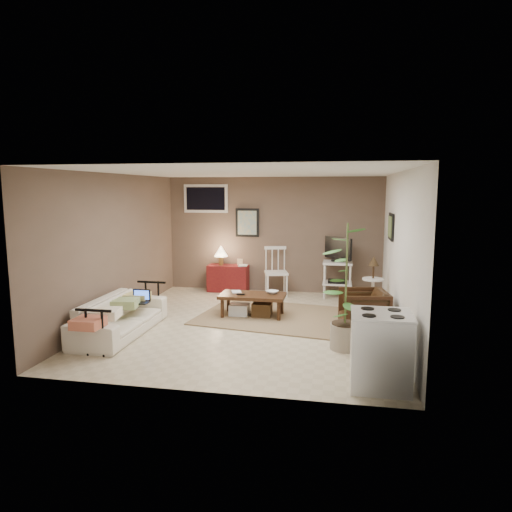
% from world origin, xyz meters
% --- Properties ---
extents(floor, '(5.00, 5.00, 0.00)m').
position_xyz_m(floor, '(0.00, 0.00, 0.00)').
color(floor, '#C1B293').
rests_on(floor, ground).
extents(art_back, '(0.50, 0.03, 0.60)m').
position_xyz_m(art_back, '(-0.55, 2.48, 1.45)').
color(art_back, black).
extents(art_right, '(0.03, 0.60, 0.45)m').
position_xyz_m(art_right, '(2.23, 1.05, 1.52)').
color(art_right, black).
extents(window, '(0.96, 0.03, 0.60)m').
position_xyz_m(window, '(-1.45, 2.48, 1.95)').
color(window, silver).
extents(rug, '(2.60, 2.20, 0.02)m').
position_xyz_m(rug, '(0.27, 0.53, 0.01)').
color(rug, '#7F614A').
rests_on(rug, floor).
extents(coffee_table, '(1.10, 0.57, 0.42)m').
position_xyz_m(coffee_table, '(-0.05, 0.45, 0.23)').
color(coffee_table, '#381B0F').
rests_on(coffee_table, floor).
extents(sofa, '(0.55, 1.87, 0.73)m').
position_xyz_m(sofa, '(-1.80, -0.82, 0.37)').
color(sofa, beige).
rests_on(sofa, floor).
extents(sofa_pillows, '(0.36, 1.78, 0.13)m').
position_xyz_m(sofa_pillows, '(-1.76, -1.04, 0.45)').
color(sofa_pillows, '#F3E8C9').
rests_on(sofa_pillows, sofa).
extents(sofa_end_rails, '(0.50, 1.87, 0.63)m').
position_xyz_m(sofa_end_rails, '(-1.69, -0.82, 0.31)').
color(sofa_end_rails, black).
rests_on(sofa_end_rails, floor).
extents(laptop, '(0.29, 0.21, 0.20)m').
position_xyz_m(laptop, '(-1.62, -0.50, 0.47)').
color(laptop, black).
rests_on(laptop, sofa).
extents(red_console, '(0.85, 0.38, 0.98)m').
position_xyz_m(red_console, '(-0.94, 2.28, 0.34)').
color(red_console, maroon).
rests_on(red_console, floor).
extents(spindle_chair, '(0.54, 0.54, 0.99)m').
position_xyz_m(spindle_chair, '(0.12, 2.11, 0.46)').
color(spindle_chair, silver).
rests_on(spindle_chair, floor).
extents(tv_stand, '(0.57, 0.56, 1.21)m').
position_xyz_m(tv_stand, '(1.35, 2.15, 0.64)').
color(tv_stand, silver).
rests_on(tv_stand, floor).
extents(side_table, '(0.37, 0.37, 0.99)m').
position_xyz_m(side_table, '(1.97, 1.16, 0.62)').
color(side_table, silver).
rests_on(side_table, floor).
extents(armchair, '(0.74, 0.77, 0.69)m').
position_xyz_m(armchair, '(1.77, 0.03, 0.35)').
color(armchair, black).
rests_on(armchair, floor).
extents(potted_plant, '(0.43, 0.43, 1.74)m').
position_xyz_m(potted_plant, '(1.48, -0.87, 0.92)').
color(potted_plant, gray).
rests_on(potted_plant, floor).
extents(stove, '(0.64, 0.60, 0.84)m').
position_xyz_m(stove, '(1.85, -2.02, 0.42)').
color(stove, white).
rests_on(stove, floor).
extents(bowl, '(0.20, 0.12, 0.20)m').
position_xyz_m(bowl, '(0.28, 0.56, 0.49)').
color(bowl, '#381B0F').
rests_on(bowl, coffee_table).
extents(book_table, '(0.15, 0.07, 0.22)m').
position_xyz_m(book_table, '(-0.42, 0.52, 0.50)').
color(book_table, '#381B0F').
rests_on(book_table, coffee_table).
extents(book_console, '(0.18, 0.04, 0.24)m').
position_xyz_m(book_console, '(-0.68, 2.22, 0.69)').
color(book_console, '#381B0F').
rests_on(book_console, red_console).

